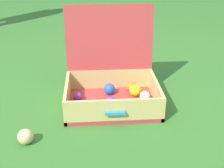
{
  "coord_description": "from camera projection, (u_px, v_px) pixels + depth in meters",
  "views": [
    {
      "loc": [
        -0.02,
        -1.48,
        0.92
      ],
      "look_at": [
        0.1,
        0.07,
        0.15
      ],
      "focal_mm": 47.11,
      "sensor_mm": 36.0,
      "label": 1
    }
  ],
  "objects": [
    {
      "name": "ground_plane",
      "position": [
        96.0,
        112.0,
        1.73
      ],
      "size": [
        16.0,
        16.0,
        0.0
      ],
      "primitive_type": "plane",
      "color": "#336B28"
    },
    {
      "name": "open_suitcase",
      "position": [
        112.0,
        83.0,
        1.8
      ],
      "size": [
        0.55,
        0.5,
        0.56
      ],
      "color": "#B23838",
      "rests_on": "ground"
    },
    {
      "name": "stray_ball_on_grass",
      "position": [
        25.0,
        137.0,
        1.46
      ],
      "size": [
        0.08,
        0.08,
        0.08
      ],
      "primitive_type": "sphere",
      "color": "#D1B784",
      "rests_on": "ground"
    }
  ]
}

